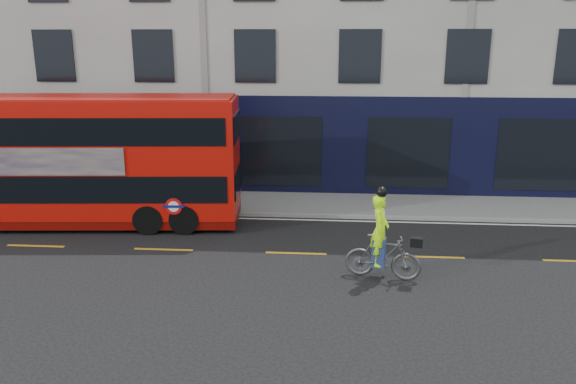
# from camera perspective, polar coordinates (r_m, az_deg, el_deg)

# --- Properties ---
(ground) EXTENTS (120.00, 120.00, 0.00)m
(ground) POSITION_cam_1_polar(r_m,az_deg,el_deg) (16.07, -14.05, -7.61)
(ground) COLOR black
(ground) RESTS_ON ground
(pavement) EXTENTS (60.00, 3.00, 0.12)m
(pavement) POSITION_cam_1_polar(r_m,az_deg,el_deg) (21.95, -8.83, -0.97)
(pavement) COLOR gray
(pavement) RESTS_ON ground
(kerb) EXTENTS (60.00, 0.12, 0.13)m
(kerb) POSITION_cam_1_polar(r_m,az_deg,el_deg) (20.56, -9.77, -2.12)
(kerb) COLOR gray
(kerb) RESTS_ON ground
(building_terrace) EXTENTS (50.00, 10.07, 15.00)m
(building_terrace) POSITION_cam_1_polar(r_m,az_deg,el_deg) (27.44, -6.33, 18.01)
(building_terrace) COLOR #B7B5AD
(building_terrace) RESTS_ON ground
(road_edge_line) EXTENTS (58.00, 0.10, 0.01)m
(road_edge_line) POSITION_cam_1_polar(r_m,az_deg,el_deg) (20.30, -9.96, -2.53)
(road_edge_line) COLOR silver
(road_edge_line) RESTS_ON ground
(lane_dashes) EXTENTS (58.00, 0.12, 0.01)m
(lane_dashes) POSITION_cam_1_polar(r_m,az_deg,el_deg) (17.39, -12.52, -5.72)
(lane_dashes) COLOR #C08916
(lane_dashes) RESTS_ON ground
(bus) EXTENTS (10.91, 3.28, 4.34)m
(bus) POSITION_cam_1_polar(r_m,az_deg,el_deg) (20.04, -20.53, 3.06)
(bus) COLOR #BE0F07
(bus) RESTS_ON ground
(cyclist) EXTENTS (2.07, 0.97, 2.50)m
(cyclist) POSITION_cam_1_polar(r_m,az_deg,el_deg) (14.96, 9.54, -5.66)
(cyclist) COLOR #4C4F52
(cyclist) RESTS_ON ground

